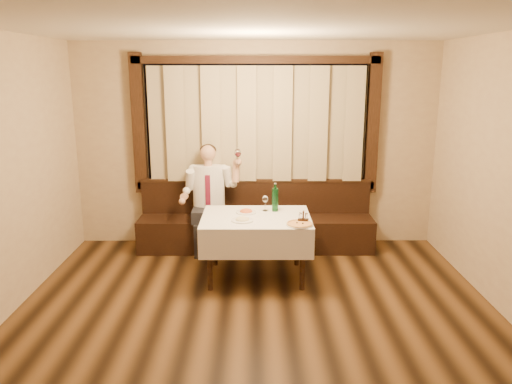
{
  "coord_description": "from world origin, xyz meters",
  "views": [
    {
      "loc": [
        -0.02,
        -3.89,
        2.43
      ],
      "look_at": [
        0.0,
        1.9,
        1.0
      ],
      "focal_mm": 35.0,
      "sensor_mm": 36.0,
      "label": 1
    }
  ],
  "objects_px": {
    "green_bottle": "(275,199)",
    "cruet_caddy": "(303,218)",
    "pasta_cream": "(242,218)",
    "seated_man": "(209,191)",
    "pizza": "(300,224)",
    "pasta_red": "(246,210)",
    "banquette": "(256,226)",
    "dining_table": "(256,225)"
  },
  "relations": [
    {
      "from": "banquette",
      "to": "dining_table",
      "type": "height_order",
      "value": "banquette"
    },
    {
      "from": "pasta_red",
      "to": "green_bottle",
      "type": "xyz_separation_m",
      "value": [
        0.35,
        0.07,
        0.11
      ]
    },
    {
      "from": "cruet_caddy",
      "to": "dining_table",
      "type": "bearing_deg",
      "value": 167.98
    },
    {
      "from": "banquette",
      "to": "pizza",
      "type": "relative_size",
      "value": 10.61
    },
    {
      "from": "pizza",
      "to": "green_bottle",
      "type": "distance_m",
      "value": 0.63
    },
    {
      "from": "pasta_cream",
      "to": "seated_man",
      "type": "height_order",
      "value": "seated_man"
    },
    {
      "from": "cruet_caddy",
      "to": "seated_man",
      "type": "bearing_deg",
      "value": 146.31
    },
    {
      "from": "pasta_red",
      "to": "seated_man",
      "type": "distance_m",
      "value": 0.94
    },
    {
      "from": "pasta_cream",
      "to": "cruet_caddy",
      "type": "height_order",
      "value": "cruet_caddy"
    },
    {
      "from": "dining_table",
      "to": "cruet_caddy",
      "type": "height_order",
      "value": "cruet_caddy"
    },
    {
      "from": "pasta_red",
      "to": "pasta_cream",
      "type": "height_order",
      "value": "pasta_cream"
    },
    {
      "from": "pasta_cream",
      "to": "green_bottle",
      "type": "height_order",
      "value": "green_bottle"
    },
    {
      "from": "green_bottle",
      "to": "cruet_caddy",
      "type": "height_order",
      "value": "green_bottle"
    },
    {
      "from": "dining_table",
      "to": "pasta_red",
      "type": "height_order",
      "value": "pasta_red"
    },
    {
      "from": "dining_table",
      "to": "green_bottle",
      "type": "distance_m",
      "value": 0.41
    },
    {
      "from": "pasta_red",
      "to": "pasta_cream",
      "type": "xyz_separation_m",
      "value": [
        -0.04,
        -0.33,
        0.0
      ]
    },
    {
      "from": "banquette",
      "to": "pasta_red",
      "type": "xyz_separation_m",
      "value": [
        -0.12,
        -0.87,
        0.48
      ]
    },
    {
      "from": "pizza",
      "to": "pasta_red",
      "type": "xyz_separation_m",
      "value": [
        -0.6,
        0.49,
        0.02
      ]
    },
    {
      "from": "dining_table",
      "to": "pizza",
      "type": "distance_m",
      "value": 0.6
    },
    {
      "from": "pizza",
      "to": "pasta_red",
      "type": "relative_size",
      "value": 1.23
    },
    {
      "from": "pizza",
      "to": "cruet_caddy",
      "type": "xyz_separation_m",
      "value": [
        0.05,
        0.11,
        0.03
      ]
    },
    {
      "from": "banquette",
      "to": "cruet_caddy",
      "type": "height_order",
      "value": "banquette"
    },
    {
      "from": "banquette",
      "to": "dining_table",
      "type": "xyz_separation_m",
      "value": [
        0.0,
        -1.02,
        0.34
      ]
    },
    {
      "from": "pizza",
      "to": "pasta_red",
      "type": "distance_m",
      "value": 0.77
    },
    {
      "from": "pasta_red",
      "to": "seated_man",
      "type": "xyz_separation_m",
      "value": [
        -0.52,
        0.78,
        0.05
      ]
    },
    {
      "from": "pasta_red",
      "to": "cruet_caddy",
      "type": "height_order",
      "value": "cruet_caddy"
    },
    {
      "from": "pizza",
      "to": "seated_man",
      "type": "relative_size",
      "value": 0.21
    },
    {
      "from": "dining_table",
      "to": "pasta_red",
      "type": "distance_m",
      "value": 0.24
    },
    {
      "from": "dining_table",
      "to": "cruet_caddy",
      "type": "bearing_deg",
      "value": -23.23
    },
    {
      "from": "pasta_red",
      "to": "green_bottle",
      "type": "height_order",
      "value": "green_bottle"
    },
    {
      "from": "pizza",
      "to": "pasta_cream",
      "type": "relative_size",
      "value": 1.19
    },
    {
      "from": "banquette",
      "to": "dining_table",
      "type": "bearing_deg",
      "value": -90.0
    },
    {
      "from": "pasta_red",
      "to": "cruet_caddy",
      "type": "bearing_deg",
      "value": -30.16
    },
    {
      "from": "banquette",
      "to": "green_bottle",
      "type": "relative_size",
      "value": 9.18
    },
    {
      "from": "pasta_cream",
      "to": "dining_table",
      "type": "bearing_deg",
      "value": 49.51
    },
    {
      "from": "pasta_red",
      "to": "pizza",
      "type": "bearing_deg",
      "value": -39.44
    },
    {
      "from": "pizza",
      "to": "seated_man",
      "type": "height_order",
      "value": "seated_man"
    },
    {
      "from": "banquette",
      "to": "dining_table",
      "type": "relative_size",
      "value": 2.52
    },
    {
      "from": "cruet_caddy",
      "to": "pizza",
      "type": "bearing_deg",
      "value": -102.86
    },
    {
      "from": "seated_man",
      "to": "pizza",
      "type": "bearing_deg",
      "value": -48.87
    },
    {
      "from": "green_bottle",
      "to": "dining_table",
      "type": "bearing_deg",
      "value": -136.06
    },
    {
      "from": "pasta_cream",
      "to": "seated_man",
      "type": "relative_size",
      "value": 0.17
    }
  ]
}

